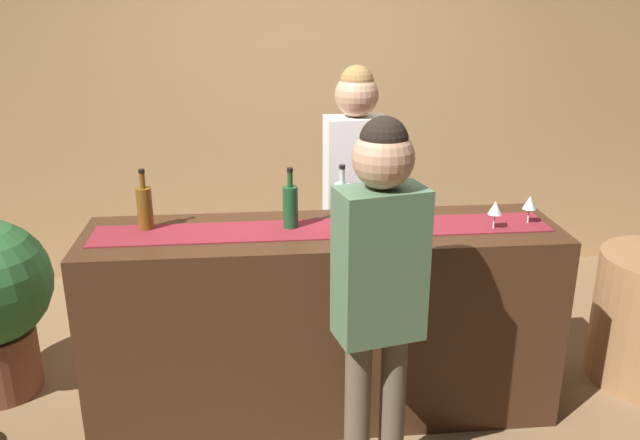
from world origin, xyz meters
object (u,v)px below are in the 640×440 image
object	(u,v)px
wine_bottle_amber	(145,207)
customer_sipping	(379,278)
wine_glass_mid_counter	(495,209)
bartender	(355,182)
wine_glass_near_customer	(530,204)
wine_bottle_clear	(342,202)
wine_bottle_green	(290,206)

from	to	relation	value
wine_bottle_amber	customer_sipping	distance (m)	1.25
wine_glass_mid_counter	customer_sipping	distance (m)	0.89
wine_glass_mid_counter	bartender	bearing A→B (deg)	131.40
wine_bottle_amber	wine_glass_near_customer	world-z (taller)	wine_bottle_amber
wine_glass_mid_counter	wine_bottle_amber	bearing A→B (deg)	174.41
bartender	wine_bottle_amber	bearing A→B (deg)	20.75
wine_bottle_amber	wine_bottle_clear	bearing A→B (deg)	-0.97
wine_bottle_amber	customer_sipping	world-z (taller)	customer_sipping
wine_glass_near_customer	bartender	world-z (taller)	bartender
bartender	wine_glass_near_customer	bearing A→B (deg)	138.80
wine_bottle_clear	wine_bottle_amber	bearing A→B (deg)	179.03
customer_sipping	wine_glass_near_customer	bearing A→B (deg)	23.69
wine_bottle_clear	wine_glass_mid_counter	xyz separation A→B (m)	(0.72, -0.15, -0.01)
bartender	customer_sipping	world-z (taller)	bartender
wine_bottle_clear	customer_sipping	world-z (taller)	customer_sipping
wine_bottle_green	wine_glass_near_customer	xyz separation A→B (m)	(1.18, -0.06, -0.01)
wine_bottle_green	bartender	distance (m)	0.67
wine_bottle_green	bartender	size ratio (longest dim) A/B	0.18
wine_bottle_amber	wine_glass_near_customer	distance (m)	1.88
wine_bottle_clear	wine_glass_mid_counter	distance (m)	0.74
wine_bottle_green	wine_glass_mid_counter	size ratio (longest dim) A/B	2.10
wine_bottle_clear	wine_glass_mid_counter	size ratio (longest dim) A/B	2.10
customer_sipping	wine_bottle_clear	bearing A→B (deg)	81.55
wine_bottle_green	wine_bottle_clear	world-z (taller)	same
wine_bottle_clear	wine_glass_near_customer	size ratio (longest dim) A/B	2.10
bartender	wine_bottle_green	bearing A→B (deg)	50.12
wine_bottle_green	customer_sipping	bearing A→B (deg)	-66.12
wine_glass_near_customer	wine_bottle_amber	bearing A→B (deg)	176.83
customer_sipping	wine_glass_mid_counter	bearing A→B (deg)	28.11
wine_bottle_amber	bartender	xyz separation A→B (m)	(1.09, 0.50, -0.05)
wine_glass_mid_counter	wine_bottle_green	bearing A→B (deg)	173.11
wine_bottle_amber	wine_glass_mid_counter	size ratio (longest dim) A/B	2.10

